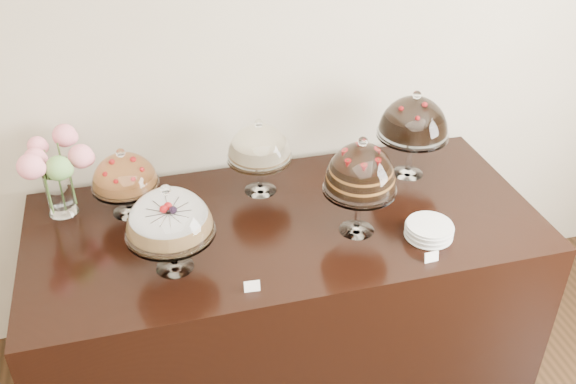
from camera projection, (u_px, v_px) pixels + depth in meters
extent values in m
cube|color=#BCB197|center=(248.00, 44.00, 2.88)|extent=(5.00, 0.04, 3.00)
cube|color=black|center=(285.00, 298.00, 3.02)|extent=(2.20, 1.00, 0.90)
cone|color=white|center=(175.00, 264.00, 2.51)|extent=(0.15, 0.15, 0.02)
cylinder|color=white|center=(173.00, 248.00, 2.46)|extent=(0.03, 0.03, 0.14)
cylinder|color=white|center=(171.00, 232.00, 2.42)|extent=(0.34, 0.34, 0.01)
cylinder|color=#AE814D|center=(170.00, 224.00, 2.40)|extent=(0.27, 0.27, 0.06)
sphere|color=red|center=(187.00, 209.00, 2.41)|extent=(0.02, 0.02, 0.02)
sphere|color=red|center=(153.00, 210.00, 2.41)|extent=(0.02, 0.02, 0.02)
sphere|color=red|center=(166.00, 227.00, 2.32)|extent=(0.02, 0.02, 0.02)
sphere|color=white|center=(165.00, 190.00, 2.32)|extent=(0.04, 0.04, 0.04)
cone|color=white|center=(357.00, 227.00, 2.71)|extent=(0.15, 0.15, 0.02)
cylinder|color=white|center=(358.00, 208.00, 2.66)|extent=(0.03, 0.03, 0.18)
cylinder|color=white|center=(359.00, 189.00, 2.61)|extent=(0.30, 0.30, 0.01)
cylinder|color=black|center=(360.00, 175.00, 2.57)|extent=(0.22, 0.22, 0.11)
sphere|color=red|center=(374.00, 157.00, 2.56)|extent=(0.02, 0.02, 0.02)
sphere|color=red|center=(360.00, 153.00, 2.58)|extent=(0.02, 0.02, 0.02)
sphere|color=red|center=(347.00, 158.00, 2.56)|extent=(0.02, 0.02, 0.02)
sphere|color=red|center=(349.00, 165.00, 2.51)|extent=(0.02, 0.02, 0.02)
sphere|color=red|center=(364.00, 169.00, 2.48)|extent=(0.02, 0.02, 0.02)
sphere|color=red|center=(376.00, 165.00, 2.51)|extent=(0.02, 0.02, 0.02)
sphere|color=white|center=(363.00, 141.00, 2.48)|extent=(0.04, 0.04, 0.04)
cone|color=white|center=(260.00, 188.00, 2.97)|extent=(0.15, 0.15, 0.02)
cylinder|color=white|center=(260.00, 172.00, 2.92)|extent=(0.03, 0.03, 0.14)
cylinder|color=white|center=(260.00, 157.00, 2.88)|extent=(0.30, 0.30, 0.01)
cylinder|color=beige|center=(259.00, 150.00, 2.86)|extent=(0.23, 0.23, 0.07)
sphere|color=white|center=(259.00, 123.00, 2.79)|extent=(0.04, 0.04, 0.04)
cone|color=white|center=(408.00, 171.00, 3.10)|extent=(0.15, 0.15, 0.02)
cylinder|color=white|center=(410.00, 152.00, 3.04)|extent=(0.03, 0.03, 0.18)
cylinder|color=white|center=(412.00, 134.00, 2.99)|extent=(0.34, 0.34, 0.01)
cylinder|color=black|center=(413.00, 125.00, 2.96)|extent=(0.26, 0.26, 0.09)
sphere|color=red|center=(426.00, 111.00, 2.96)|extent=(0.02, 0.02, 0.02)
sphere|color=red|center=(400.00, 111.00, 2.96)|extent=(0.02, 0.02, 0.02)
sphere|color=red|center=(418.00, 121.00, 2.87)|extent=(0.02, 0.02, 0.02)
sphere|color=white|center=(417.00, 95.00, 2.88)|extent=(0.04, 0.04, 0.04)
cone|color=white|center=(130.00, 209.00, 2.83)|extent=(0.15, 0.15, 0.02)
cylinder|color=white|center=(128.00, 197.00, 2.79)|extent=(0.03, 0.03, 0.11)
cylinder|color=white|center=(126.00, 185.00, 2.76)|extent=(0.29, 0.29, 0.01)
cylinder|color=#B26C34|center=(125.00, 180.00, 2.74)|extent=(0.24, 0.24, 0.04)
sphere|color=red|center=(139.00, 169.00, 2.75)|extent=(0.02, 0.02, 0.02)
sphere|color=red|center=(127.00, 165.00, 2.78)|extent=(0.02, 0.02, 0.02)
sphere|color=red|center=(112.00, 169.00, 2.75)|extent=(0.02, 0.02, 0.02)
sphere|color=red|center=(109.00, 178.00, 2.69)|extent=(0.02, 0.02, 0.02)
sphere|color=red|center=(121.00, 182.00, 2.67)|extent=(0.02, 0.02, 0.02)
sphere|color=red|center=(136.00, 177.00, 2.70)|extent=(0.02, 0.02, 0.02)
sphere|color=white|center=(120.00, 153.00, 2.67)|extent=(0.04, 0.04, 0.04)
cylinder|color=white|center=(60.00, 193.00, 2.77)|extent=(0.11, 0.11, 0.20)
cylinder|color=#476B2D|center=(71.00, 181.00, 2.75)|extent=(0.01, 0.01, 0.24)
sphere|color=pink|center=(81.00, 156.00, 2.69)|extent=(0.10, 0.10, 0.10)
cylinder|color=#476B2D|center=(63.00, 170.00, 2.79)|extent=(0.01, 0.01, 0.27)
sphere|color=pink|center=(65.00, 135.00, 2.77)|extent=(0.10, 0.10, 0.10)
cylinder|color=#476B2D|center=(50.00, 176.00, 2.77)|extent=(0.01, 0.01, 0.25)
sphere|color=pink|center=(37.00, 146.00, 2.73)|extent=(0.08, 0.08, 0.08)
cylinder|color=#476B2D|center=(49.00, 182.00, 2.73)|extent=(0.01, 0.01, 0.25)
sphere|color=pink|center=(35.00, 158.00, 2.66)|extent=(0.09, 0.09, 0.09)
cylinder|color=#476B2D|center=(47.00, 187.00, 2.68)|extent=(0.01, 0.01, 0.27)
sphere|color=pink|center=(31.00, 167.00, 2.55)|extent=(0.11, 0.11, 0.11)
cylinder|color=#476B2D|center=(61.00, 187.00, 2.71)|extent=(0.01, 0.01, 0.24)
sphere|color=#69A34E|center=(59.00, 168.00, 2.61)|extent=(0.11, 0.11, 0.11)
cylinder|color=silver|center=(428.00, 235.00, 2.68)|extent=(0.20, 0.20, 0.01)
cylinder|color=silver|center=(429.00, 233.00, 2.67)|extent=(0.19, 0.19, 0.01)
cylinder|color=silver|center=(429.00, 231.00, 2.67)|extent=(0.20, 0.20, 0.01)
cylinder|color=silver|center=(429.00, 229.00, 2.66)|extent=(0.19, 0.19, 0.01)
cylinder|color=silver|center=(429.00, 227.00, 2.66)|extent=(0.20, 0.20, 0.01)
cylinder|color=silver|center=(430.00, 225.00, 2.65)|extent=(0.19, 0.19, 0.01)
cube|color=white|center=(252.00, 286.00, 2.39)|extent=(0.06, 0.02, 0.04)
cube|color=white|center=(432.00, 257.00, 2.53)|extent=(0.06, 0.02, 0.04)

